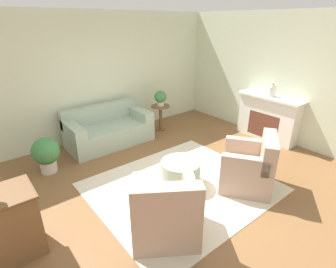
{
  "coord_description": "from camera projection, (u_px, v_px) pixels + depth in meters",
  "views": [
    {
      "loc": [
        -2.49,
        -2.74,
        2.59
      ],
      "look_at": [
        0.15,
        0.55,
        0.75
      ],
      "focal_mm": 28.0,
      "sensor_mm": 36.0,
      "label": 1
    }
  ],
  "objects": [
    {
      "name": "armchair_left",
      "position": [
        165.0,
        213.0,
        3.28
      ],
      "size": [
        1.12,
        1.11,
        0.93
      ],
      "color": "tan",
      "rests_on": "rug"
    },
    {
      "name": "rug",
      "position": [
        181.0,
        187.0,
        4.42
      ],
      "size": [
        2.82,
        2.48,
        0.01
      ],
      "color": "beige",
      "rests_on": "ground_plane"
    },
    {
      "name": "vase_mantel_near",
      "position": [
        272.0,
        91.0,
        5.8
      ],
      "size": [
        0.17,
        0.17,
        0.31
      ],
      "color": "silver",
      "rests_on": "fireplace"
    },
    {
      "name": "wall_back",
      "position": [
        97.0,
        77.0,
        5.96
      ],
      "size": [
        9.75,
        0.12,
        2.8
      ],
      "color": "beige",
      "rests_on": "ground_plane"
    },
    {
      "name": "couch",
      "position": [
        108.0,
        130.0,
        5.9
      ],
      "size": [
        1.83,
        0.92,
        0.84
      ],
      "color": "#9EB29E",
      "rests_on": "ground_plane"
    },
    {
      "name": "side_table",
      "position": [
        161.0,
        114.0,
        6.59
      ],
      "size": [
        0.46,
        0.46,
        0.64
      ],
      "color": "brown",
      "rests_on": "ground_plane"
    },
    {
      "name": "armchair_right",
      "position": [
        250.0,
        168.0,
        4.3
      ],
      "size": [
        1.12,
        1.11,
        0.93
      ],
      "color": "tan",
      "rests_on": "rug"
    },
    {
      "name": "ottoman_table",
      "position": [
        181.0,
        170.0,
        4.41
      ],
      "size": [
        0.67,
        0.67,
        0.42
      ],
      "color": "#9EB29E",
      "rests_on": "rug"
    },
    {
      "name": "potted_plant_floor",
      "position": [
        46.0,
        153.0,
        4.73
      ],
      "size": [
        0.49,
        0.49,
        0.67
      ],
      "color": "beige",
      "rests_on": "ground_plane"
    },
    {
      "name": "ground_plane",
      "position": [
        181.0,
        187.0,
        4.42
      ],
      "size": [
        16.0,
        16.0,
        0.0
      ],
      "primitive_type": "plane",
      "color": "brown"
    },
    {
      "name": "fireplace",
      "position": [
        268.0,
        117.0,
        6.06
      ],
      "size": [
        0.44,
        1.48,
        1.03
      ],
      "color": "white",
      "rests_on": "ground_plane"
    },
    {
      "name": "wall_right",
      "position": [
        291.0,
        80.0,
        5.67
      ],
      "size": [
        0.12,
        10.16,
        2.8
      ],
      "color": "beige",
      "rests_on": "ground_plane"
    },
    {
      "name": "potted_plant_on_side_table",
      "position": [
        160.0,
        97.0,
        6.42
      ],
      "size": [
        0.3,
        0.3,
        0.38
      ],
      "color": "beige",
      "rests_on": "side_table"
    }
  ]
}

